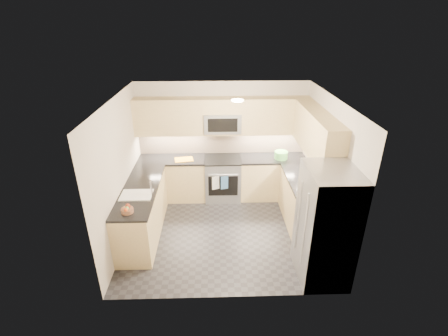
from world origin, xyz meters
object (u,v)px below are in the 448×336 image
microwave (222,122)px  refrigerator (326,225)px  fruit_basket (127,210)px  cutting_board (184,160)px  utensil_bowl (281,155)px  gas_range (223,179)px

microwave → refrigerator: 3.04m
fruit_basket → cutting_board: bearing=70.4°
microwave → utensil_bowl: (1.24, -0.17, -0.68)m
gas_range → fruit_basket: fruit_basket is taller
cutting_board → fruit_basket: 2.12m
refrigerator → cutting_board: size_ratio=4.75×
utensil_bowl → microwave: bearing=172.3°
microwave → cutting_board: (-0.82, -0.17, -0.75)m
gas_range → microwave: bearing=90.0°
microwave → utensil_bowl: size_ratio=2.72×
utensil_bowl → cutting_board: utensil_bowl is taller
microwave → refrigerator: bearing=-60.4°
gas_range → utensil_bowl: (1.24, -0.04, 0.56)m
refrigerator → cutting_board: refrigerator is taller
gas_range → utensil_bowl: 1.36m
microwave → cutting_board: bearing=-168.2°
gas_range → cutting_board: cutting_board is taller
fruit_basket → refrigerator: bearing=-7.3°
cutting_board → fruit_basket: fruit_basket is taller
refrigerator → fruit_basket: bearing=172.7°
microwave → utensil_bowl: microwave is taller
gas_range → refrigerator: bearing=-59.1°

